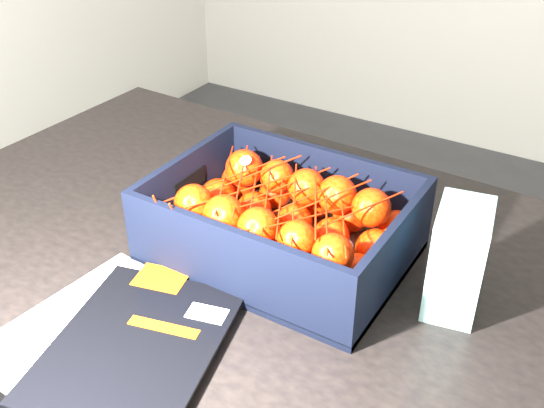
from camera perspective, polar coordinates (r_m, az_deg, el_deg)
The scene contains 6 objects.
table at distance 1.14m, azimuth -2.97°, elevation -6.88°, with size 1.22×0.83×0.75m.
magazine_stack at distance 0.91m, azimuth -13.57°, elevation -11.36°, with size 0.33×0.32×0.02m.
produce_crate at distance 1.02m, azimuth 0.89°, elevation -2.53°, with size 0.38×0.29×0.13m.
clementine_heap at distance 1.01m, azimuth 0.85°, elevation -1.63°, with size 0.36×0.27×0.11m.
mesh_net at distance 0.98m, azimuth 0.37°, elevation 0.58°, with size 0.32×0.26×0.09m.
retail_carton at distance 0.93m, azimuth 16.06°, elevation -4.72°, with size 0.07×0.11×0.16m, color white.
Camera 1 is at (0.40, -1.05, 1.37)m, focal length 42.66 mm.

